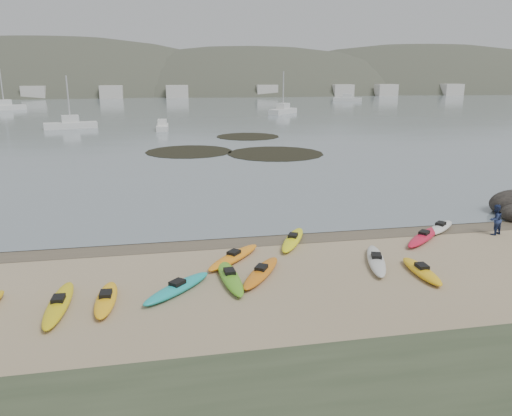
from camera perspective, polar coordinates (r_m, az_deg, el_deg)
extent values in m
plane|color=tan|center=(24.78, 0.00, -3.35)|extent=(600.00, 600.00, 0.00)
plane|color=brown|center=(24.50, 0.13, -3.56)|extent=(60.00, 60.00, 0.00)
plane|color=slate|center=(323.19, -10.53, 13.55)|extent=(1200.00, 1200.00, 0.00)
ellipsoid|color=red|center=(25.65, 18.63, -3.12)|extent=(3.34, 3.11, 0.34)
ellipsoid|color=#5BAD22|center=(19.75, -3.03, -7.81)|extent=(0.94, 3.92, 0.34)
ellipsoid|color=orange|center=(21.71, -2.55, -5.62)|extent=(2.98, 3.22, 0.34)
ellipsoid|color=#F2F114|center=(23.95, 4.23, -3.63)|extent=(2.29, 3.64, 0.34)
ellipsoid|color=yellow|center=(18.61, -16.76, -9.97)|extent=(0.83, 3.04, 0.34)
ellipsoid|color=beige|center=(21.93, 13.57, -5.84)|extent=(1.83, 3.79, 0.34)
ellipsoid|color=orange|center=(20.08, 0.61, -7.38)|extent=(2.45, 3.39, 0.34)
ellipsoid|color=yellow|center=(18.78, -21.61, -10.19)|extent=(0.83, 3.80, 0.34)
ellipsoid|color=silver|center=(27.42, 20.32, -2.11)|extent=(2.68, 2.41, 0.34)
ellipsoid|color=#1BA7A8|center=(18.95, -8.95, -9.01)|extent=(2.94, 3.01, 0.34)
ellipsoid|color=yellow|center=(21.30, 18.39, -6.85)|extent=(0.75, 3.00, 0.34)
imported|color=navy|center=(27.69, 25.67, -1.20)|extent=(0.90, 0.79, 1.56)
cylinder|color=black|center=(52.12, -7.65, 6.39)|extent=(8.91, 8.91, 0.04)
cylinder|color=black|center=(50.41, 2.21, 6.22)|extent=(9.66, 9.66, 0.04)
cylinder|color=black|center=(64.10, -0.95, 8.16)|extent=(7.98, 7.98, 0.04)
cube|color=silver|center=(78.41, -20.42, 8.87)|extent=(7.61, 3.58, 1.03)
cube|color=silver|center=(73.18, -10.63, 9.07)|extent=(1.80, 5.71, 0.79)
cube|color=silver|center=(100.86, 3.11, 11.01)|extent=(6.98, 7.39, 1.11)
cube|color=silver|center=(123.60, -26.82, 10.22)|extent=(8.38, 6.91, 1.20)
cube|color=silver|center=(148.28, 10.41, 12.12)|extent=(8.16, 5.44, 1.12)
ellipsoid|color=#384235|center=(223.29, -21.60, 7.48)|extent=(220.00, 120.00, 80.00)
ellipsoid|color=#384235|center=(217.93, -0.54, 9.09)|extent=(200.00, 110.00, 68.00)
ellipsoid|color=#384235|center=(256.67, 18.27, 8.86)|extent=(230.00, 130.00, 76.00)
cube|color=beige|center=(172.29, -24.16, 11.95)|extent=(7.00, 5.00, 4.00)
cube|color=beige|center=(168.70, -16.02, 12.63)|extent=(7.00, 5.00, 4.00)
cube|color=beige|center=(168.49, -7.66, 13.06)|extent=(7.00, 5.00, 4.00)
cube|color=beige|center=(171.66, 0.58, 13.23)|extent=(7.00, 5.00, 4.00)
cube|color=beige|center=(178.05, 8.37, 13.15)|extent=(7.00, 5.00, 4.00)
cube|color=beige|center=(187.31, 15.50, 12.86)|extent=(7.00, 5.00, 4.00)
cube|color=beige|center=(199.05, 21.85, 12.45)|extent=(7.00, 5.00, 4.00)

